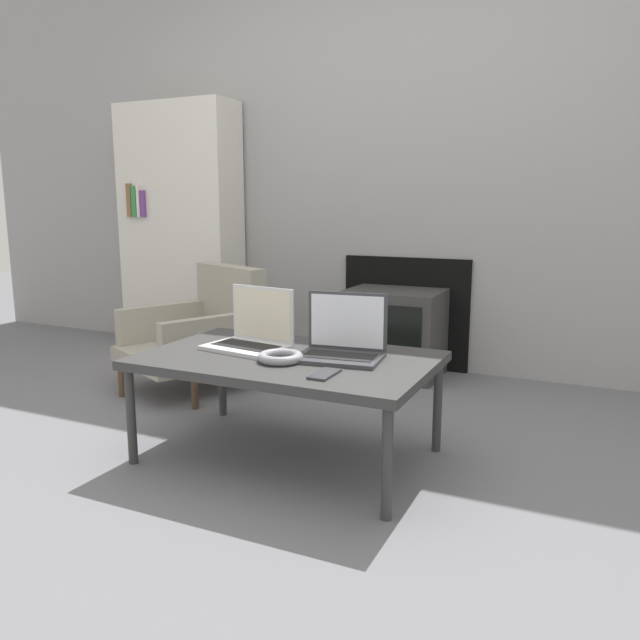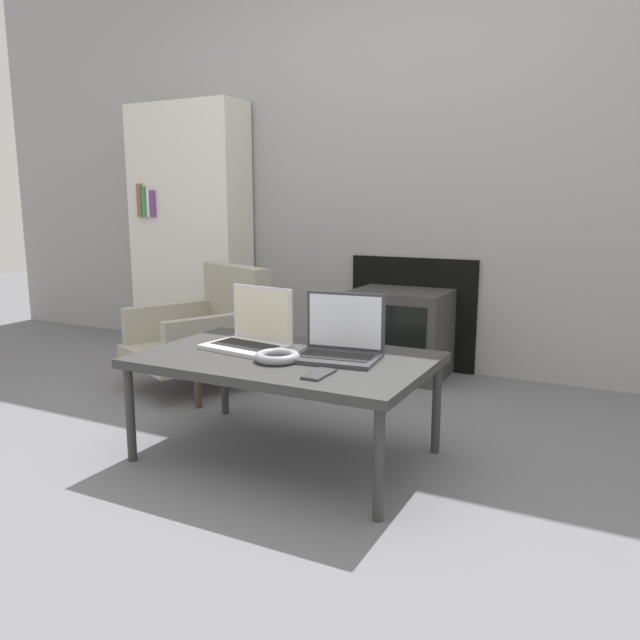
% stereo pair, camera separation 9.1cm
% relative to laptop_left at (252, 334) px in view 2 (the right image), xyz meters
% --- Properties ---
extents(ground_plane, '(14.00, 14.00, 0.00)m').
position_rel_laptop_left_xyz_m(ground_plane, '(0.20, -0.29, -0.47)').
color(ground_plane, slate).
extents(wall_back, '(7.00, 0.08, 2.60)m').
position_rel_laptop_left_xyz_m(wall_back, '(0.20, 1.53, 0.81)').
color(wall_back, '#999999').
rests_on(wall_back, ground_plane).
extents(table, '(1.13, 0.71, 0.42)m').
position_rel_laptop_left_xyz_m(table, '(0.20, -0.07, -0.09)').
color(table, '#333333').
rests_on(table, ground_plane).
extents(laptop_left, '(0.35, 0.28, 0.25)m').
position_rel_laptop_left_xyz_m(laptop_left, '(0.00, 0.00, 0.00)').
color(laptop_left, silver).
rests_on(laptop_left, table).
extents(laptop_right, '(0.35, 0.27, 0.25)m').
position_rel_laptop_left_xyz_m(laptop_right, '(0.40, 0.00, 0.00)').
color(laptop_right, '#38383D').
rests_on(laptop_right, table).
extents(headphones, '(0.17, 0.17, 0.03)m').
position_rel_laptop_left_xyz_m(headphones, '(0.22, -0.16, -0.04)').
color(headphones, gray).
rests_on(headphones, table).
extents(phone, '(0.07, 0.15, 0.01)m').
position_rel_laptop_left_xyz_m(phone, '(0.45, -0.26, -0.05)').
color(phone, '#333338').
rests_on(phone, table).
extents(tv, '(0.55, 0.42, 0.51)m').
position_rel_laptop_left_xyz_m(tv, '(0.19, 1.27, -0.22)').
color(tv, '#383838').
rests_on(tv, ground_plane).
extents(armchair, '(0.79, 0.83, 0.66)m').
position_rel_laptop_left_xyz_m(armchair, '(-0.69, 0.62, -0.16)').
color(armchair, gray).
rests_on(armchair, ground_plane).
extents(bookshelf, '(0.84, 0.32, 1.66)m').
position_rel_laptop_left_xyz_m(bookshelf, '(-1.37, 1.34, 0.36)').
color(bookshelf, silver).
rests_on(bookshelf, ground_plane).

